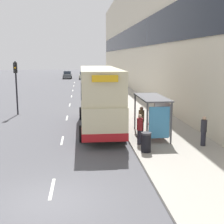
# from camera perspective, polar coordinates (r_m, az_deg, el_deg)

# --- Properties ---
(ground_plane) EXTENTS (220.00, 220.00, 0.00)m
(ground_plane) POSITION_cam_1_polar(r_m,az_deg,el_deg) (11.73, -11.42, -15.89)
(ground_plane) COLOR #515156
(pavement) EXTENTS (5.00, 93.00, 0.14)m
(pavement) POSITION_cam_1_polar(r_m,az_deg,el_deg) (49.54, 0.42, 4.35)
(pavement) COLOR #A39E93
(pavement) RESTS_ON ground_plane
(terrace_facade) EXTENTS (3.10, 93.00, 17.50)m
(terrace_facade) POSITION_cam_1_polar(r_m,az_deg,el_deg) (50.00, 5.13, 14.32)
(terrace_facade) COLOR beige
(terrace_facade) RESTS_ON ground_plane
(lane_mark_0) EXTENTS (0.12, 2.00, 0.01)m
(lane_mark_0) POSITION_cam_1_polar(r_m,az_deg,el_deg) (12.77, -10.91, -13.61)
(lane_mark_0) COLOR silver
(lane_mark_0) RESTS_ON ground_plane
(lane_mark_1) EXTENTS (0.12, 2.00, 0.01)m
(lane_mark_1) POSITION_cam_1_polar(r_m,az_deg,el_deg) (19.47, -9.09, -5.16)
(lane_mark_1) COLOR silver
(lane_mark_1) RESTS_ON ground_plane
(lane_mark_2) EXTENTS (0.12, 2.00, 0.01)m
(lane_mark_2) POSITION_cam_1_polar(r_m,az_deg,el_deg) (26.38, -8.23, -1.08)
(lane_mark_2) COLOR silver
(lane_mark_2) RESTS_ON ground_plane
(lane_mark_3) EXTENTS (0.12, 2.00, 0.01)m
(lane_mark_3) POSITION_cam_1_polar(r_m,az_deg,el_deg) (33.37, -7.74, 1.29)
(lane_mark_3) COLOR silver
(lane_mark_3) RESTS_ON ground_plane
(lane_mark_4) EXTENTS (0.12, 2.00, 0.01)m
(lane_mark_4) POSITION_cam_1_polar(r_m,az_deg,el_deg) (40.40, -7.41, 2.85)
(lane_mark_4) COLOR silver
(lane_mark_4) RESTS_ON ground_plane
(lane_mark_5) EXTENTS (0.12, 2.00, 0.01)m
(lane_mark_5) POSITION_cam_1_polar(r_m,az_deg,el_deg) (47.46, -7.18, 3.94)
(lane_mark_5) COLOR silver
(lane_mark_5) RESTS_ON ground_plane
(lane_mark_6) EXTENTS (0.12, 2.00, 0.01)m
(lane_mark_6) POSITION_cam_1_polar(r_m,az_deg,el_deg) (54.53, -7.01, 4.75)
(lane_mark_6) COLOR silver
(lane_mark_6) RESTS_ON ground_plane
(lane_mark_7) EXTENTS (0.12, 2.00, 0.01)m
(lane_mark_7) POSITION_cam_1_polar(r_m,az_deg,el_deg) (61.60, -6.88, 5.37)
(lane_mark_7) COLOR silver
(lane_mark_7) RESTS_ON ground_plane
(bus_shelter) EXTENTS (1.60, 4.20, 2.48)m
(bus_shelter) POSITION_cam_1_polar(r_m,az_deg,el_deg) (19.43, 7.97, 0.49)
(bus_shelter) COLOR #4C4C51
(bus_shelter) RESTS_ON ground_plane
(double_decker_bus_near) EXTENTS (2.85, 10.54, 4.30)m
(double_decker_bus_near) POSITION_cam_1_polar(r_m,az_deg,el_deg) (21.86, -2.34, 2.74)
(double_decker_bus_near) COLOR beige
(double_decker_bus_near) RESTS_ON ground_plane
(car_0) EXTENTS (1.91, 4.22, 1.85)m
(car_0) POSITION_cam_1_polar(r_m,az_deg,el_deg) (60.18, -4.59, 6.15)
(car_0) COLOR #B7B799
(car_0) RESTS_ON ground_plane
(car_1) EXTENTS (1.93, 3.84, 1.65)m
(car_1) POSITION_cam_1_polar(r_m,az_deg,el_deg) (70.58, -5.27, 6.67)
(car_1) COLOR #B7B799
(car_1) RESTS_ON ground_plane
(car_2) EXTENTS (2.03, 3.84, 1.72)m
(car_2) POSITION_cam_1_polar(r_m,az_deg,el_deg) (72.65, -8.17, 6.73)
(car_2) COLOR #4C5156
(car_2) RESTS_ON ground_plane
(car_3) EXTENTS (1.94, 4.04, 1.83)m
(car_3) POSITION_cam_1_polar(r_m,az_deg,el_deg) (47.64, -3.96, 5.09)
(car_3) COLOR silver
(car_3) RESTS_ON ground_plane
(pedestrian_at_shelter) EXTENTS (0.36, 0.36, 1.83)m
(pedestrian_at_shelter) POSITION_cam_1_polar(r_m,az_deg,el_deg) (19.89, 5.38, -1.57)
(pedestrian_at_shelter) COLOR #23232D
(pedestrian_at_shelter) RESTS_ON ground_plane
(pedestrian_1) EXTENTS (0.34, 0.34, 1.69)m
(pedestrian_1) POSITION_cam_1_polar(r_m,az_deg,el_deg) (18.19, 16.41, -3.30)
(pedestrian_1) COLOR #23232D
(pedestrian_1) RESTS_ON ground_plane
(pedestrian_2) EXTENTS (0.34, 0.34, 1.74)m
(pedestrian_2) POSITION_cam_1_polar(r_m,az_deg,el_deg) (17.81, 5.10, -3.12)
(pedestrian_2) COLOR #23232D
(pedestrian_2) RESTS_ON ground_plane
(litter_bin) EXTENTS (0.55, 0.55, 1.05)m
(litter_bin) POSITION_cam_1_polar(r_m,az_deg,el_deg) (16.50, 6.24, -5.51)
(litter_bin) COLOR black
(litter_bin) RESTS_ON ground_plane
(traffic_light_far_kerb) EXTENTS (0.30, 0.32, 4.67)m
(traffic_light_far_kerb) POSITION_cam_1_polar(r_m,az_deg,el_deg) (28.46, -17.16, 5.79)
(traffic_light_far_kerb) COLOR black
(traffic_light_far_kerb) RESTS_ON ground_plane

